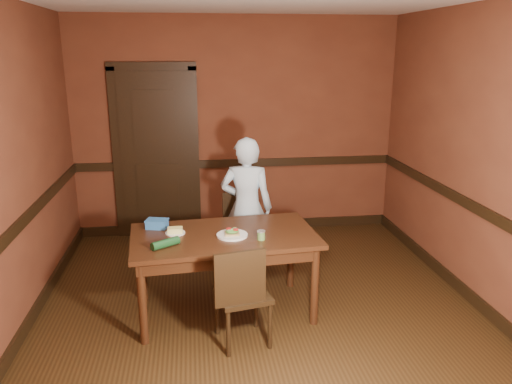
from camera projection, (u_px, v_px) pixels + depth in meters
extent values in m
cube|color=#301E0D|center=(261.00, 316.00, 4.45)|extent=(4.00, 4.50, 0.01)
cube|color=brown|center=(236.00, 128.00, 6.22)|extent=(4.00, 0.02, 2.70)
cube|color=brown|center=(343.00, 299.00, 1.93)|extent=(4.00, 0.02, 2.70)
cube|color=brown|center=(4.00, 176.00, 3.83)|extent=(0.02, 4.50, 2.70)
cube|color=brown|center=(489.00, 162.00, 4.33)|extent=(0.02, 4.50, 2.70)
cube|color=black|center=(237.00, 163.00, 6.33)|extent=(4.00, 0.03, 0.10)
cube|color=black|center=(14.00, 231.00, 3.95)|extent=(0.03, 4.50, 0.10)
cube|color=black|center=(481.00, 211.00, 4.45)|extent=(0.03, 4.50, 0.10)
cube|color=black|center=(237.00, 226.00, 6.56)|extent=(4.00, 0.03, 0.12)
cube|color=black|center=(27.00, 325.00, 4.18)|extent=(0.03, 4.50, 0.12)
cube|color=black|center=(470.00, 296.00, 4.68)|extent=(0.03, 4.50, 0.12)
cube|color=black|center=(156.00, 156.00, 6.15)|extent=(0.85, 0.04, 2.05)
cube|color=black|center=(117.00, 157.00, 6.11)|extent=(0.10, 0.06, 2.15)
cube|color=black|center=(195.00, 155.00, 6.23)|extent=(0.10, 0.06, 2.15)
cube|color=black|center=(151.00, 66.00, 5.88)|extent=(1.05, 0.06, 0.10)
cube|color=#32190C|center=(225.00, 273.00, 4.43)|extent=(1.66, 1.02, 0.75)
imported|color=silver|center=(247.00, 208.00, 5.10)|extent=(0.60, 0.46, 1.46)
cylinder|color=white|center=(232.00, 235.00, 4.27)|extent=(0.27, 0.27, 0.01)
cube|color=#A78A51|center=(232.00, 234.00, 4.27)|extent=(0.12, 0.11, 0.02)
ellipsoid|color=#4D9536|center=(232.00, 231.00, 4.26)|extent=(0.11, 0.10, 0.03)
cylinder|color=red|center=(229.00, 229.00, 4.27)|extent=(0.05, 0.05, 0.01)
cylinder|color=red|center=(236.00, 229.00, 4.25)|extent=(0.05, 0.05, 0.01)
cylinder|color=#77B55D|center=(229.00, 231.00, 4.23)|extent=(0.03, 0.03, 0.01)
cylinder|color=#77B55D|center=(235.00, 228.00, 4.29)|extent=(0.03, 0.03, 0.01)
cylinder|color=#77B55D|center=(232.00, 229.00, 4.26)|extent=(0.03, 0.03, 0.01)
cylinder|color=#5B8940|center=(261.00, 236.00, 4.18)|extent=(0.06, 0.06, 0.07)
cylinder|color=silver|center=(261.00, 231.00, 4.17)|extent=(0.07, 0.07, 0.01)
cylinder|color=white|center=(175.00, 233.00, 4.33)|extent=(0.17, 0.17, 0.01)
cube|color=#E3E17B|center=(175.00, 230.00, 4.33)|extent=(0.13, 0.09, 0.04)
cube|color=#3276C5|center=(157.00, 224.00, 4.46)|extent=(0.20, 0.16, 0.07)
cube|color=#3276C5|center=(157.00, 220.00, 4.45)|extent=(0.22, 0.17, 0.01)
cylinder|color=#15401C|center=(165.00, 243.00, 4.02)|extent=(0.24, 0.19, 0.07)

